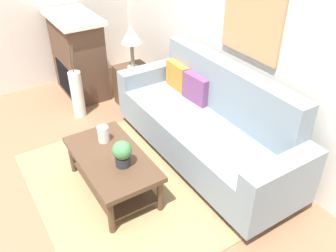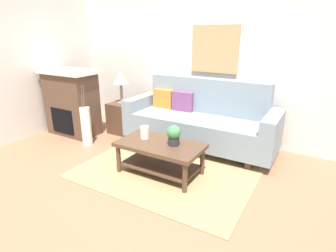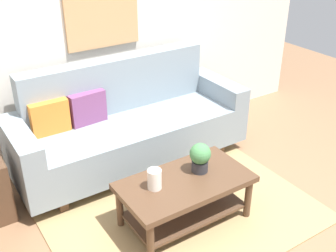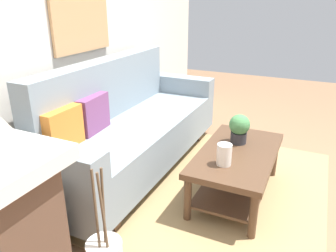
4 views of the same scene
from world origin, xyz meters
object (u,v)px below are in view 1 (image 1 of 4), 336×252
Objects in this scene: side_table at (134,86)px; potted_plant_tabletop at (122,153)px; throw_pillow_orange at (178,76)px; fireplace at (78,55)px; couch at (207,126)px; throw_pillow_plum at (197,88)px; floor_vase at (77,94)px; tabletop_vase at (103,134)px; table_lamp at (131,36)px; framed_painting at (252,19)px; coffee_table at (112,165)px.

potted_plant_tabletop is at bearing -30.65° from side_table.
throw_pillow_orange is 1.65m from fireplace.
couch reaches higher than throw_pillow_plum.
couch is 1.86m from floor_vase.
side_table is 0.94m from fireplace.
potted_plant_tabletop is at bearing -5.95° from floor_vase.
tabletop_vase is (0.42, -1.18, -0.17)m from throw_pillow_orange.
table_lamp reaches higher than side_table.
tabletop_vase is 0.30× the size of side_table.
throw_pillow_orange is 0.46× the size of framed_painting.
fireplace is at bearing -164.96° from couch.
framed_painting is at bearing 90.00° from couch.
couch is at bearing 4.09° from table_lamp.
coffee_table is 0.34m from tabletop_vase.
fireplace is at bearing -146.25° from table_lamp.
floor_vase is (-1.64, -0.88, -0.11)m from couch.
table_lamp is at bearing -162.61° from throw_pillow_orange.
couch is 4.22× the size of table_lamp.
table_lamp is (-1.50, -0.11, 0.56)m from couch.
floor_vase is at bearing 174.05° from potted_plant_tabletop.
couch reaches higher than coffee_table.
side_table is (-1.43, 1.00, -0.03)m from coffee_table.
tabletop_vase is 0.22× the size of framed_painting.
table_lamp is (0.00, 0.00, 0.71)m from side_table.
fireplace is (-2.17, 0.50, 0.27)m from coffee_table.
tabletop_vase is at bearing 179.57° from potted_plant_tabletop.
framed_painting is (0.00, 0.47, 1.08)m from couch.
side_table is at bearing 80.31° from floor_vase.
coffee_table is at bearing -34.84° from table_lamp.
framed_painting is (1.50, 0.57, 0.52)m from table_lamp.
tabletop_vase is at bearing -102.55° from framed_painting.
couch is 1.11m from tabletop_vase.
table_lamp reaches higher than couch.
framed_painting is at bearing 87.41° from coffee_table.
throw_pillow_plum is at bearing 0.00° from throw_pillow_orange.
coffee_table is at bearing -34.84° from side_table.
side_table is (-1.12, -0.23, -0.40)m from throw_pillow_plum.
throw_pillow_orange and throw_pillow_plum have the same top height.
potted_plant_tabletop is 1.77m from floor_vase.
throw_pillow_plum is 1.21m from side_table.
tabletop_vase is at bearing 170.26° from coffee_table.
fireplace is at bearing -146.25° from side_table.
coffee_table is 1.87m from table_lamp.
side_table is at bearing -162.61° from throw_pillow_orange.
potted_plant_tabletop is at bearing -30.65° from table_lamp.
couch is at bearing 15.04° from fireplace.
floor_vase is (-0.13, -0.77, 0.04)m from side_table.
tabletop_vase is at bearing -13.44° from fireplace.
throw_pillow_orange reaches higher than tabletop_vase.
floor_vase is 2.43m from framed_painting.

